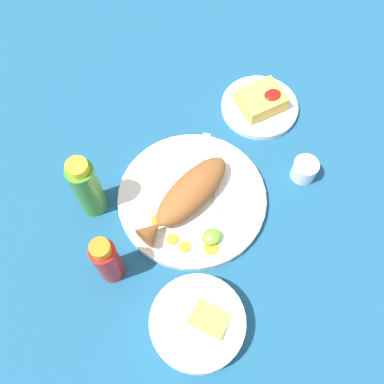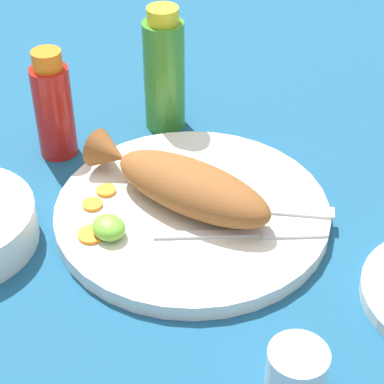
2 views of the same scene
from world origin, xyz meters
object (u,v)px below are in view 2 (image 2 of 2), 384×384
(fork_near, at_px, (262,208))
(hot_sauce_bottle_red, at_px, (54,107))
(fried_fish, at_px, (182,183))
(fork_far, at_px, (252,233))
(main_plate, at_px, (192,212))
(salt_cup, at_px, (296,373))
(hot_sauce_bottle_green, at_px, (164,72))

(fork_near, relative_size, hot_sauce_bottle_red, 1.04)
(fried_fish, height_order, fork_far, fried_fish)
(main_plate, relative_size, salt_cup, 5.78)
(fork_near, distance_m, fork_far, 0.05)
(fork_far, bearing_deg, fried_fish, 141.22)
(main_plate, relative_size, fork_far, 1.88)
(hot_sauce_bottle_red, bearing_deg, main_plate, 17.32)
(hot_sauce_bottle_red, height_order, hot_sauce_bottle_green, hot_sauce_bottle_green)
(hot_sauce_bottle_green, bearing_deg, salt_cup, -18.28)
(fried_fish, xyz_separation_m, salt_cup, (0.25, -0.05, -0.02))
(fork_near, bearing_deg, salt_cup, -79.86)
(fork_far, distance_m, salt_cup, 0.18)
(fork_far, height_order, hot_sauce_bottle_red, hot_sauce_bottle_red)
(fried_fish, distance_m, hot_sauce_bottle_green, 0.20)
(hot_sauce_bottle_green, bearing_deg, fork_near, -5.38)
(hot_sauce_bottle_green, bearing_deg, main_plate, -24.34)
(main_plate, bearing_deg, hot_sauce_bottle_red, -162.68)
(main_plate, xyz_separation_m, hot_sauce_bottle_green, (-0.19, 0.08, 0.07))
(hot_sauce_bottle_red, xyz_separation_m, hot_sauce_bottle_green, (0.02, 0.15, 0.01))
(hot_sauce_bottle_green, bearing_deg, fried_fish, -27.12)
(salt_cup, bearing_deg, hot_sauce_bottle_red, -178.99)
(salt_cup, bearing_deg, fork_near, 148.26)
(hot_sauce_bottle_red, bearing_deg, hot_sauce_bottle_green, 81.69)
(fried_fish, height_order, hot_sauce_bottle_red, hot_sauce_bottle_red)
(main_plate, relative_size, hot_sauce_bottle_red, 2.18)
(fried_fish, xyz_separation_m, hot_sauce_bottle_red, (-0.19, -0.06, 0.02))
(hot_sauce_bottle_red, bearing_deg, salt_cup, 1.01)
(main_plate, distance_m, fork_far, 0.08)
(main_plate, distance_m, fried_fish, 0.04)
(main_plate, bearing_deg, salt_cup, -13.29)
(fork_far, bearing_deg, main_plate, 140.89)
(hot_sauce_bottle_green, xyz_separation_m, salt_cup, (0.43, -0.14, -0.06))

